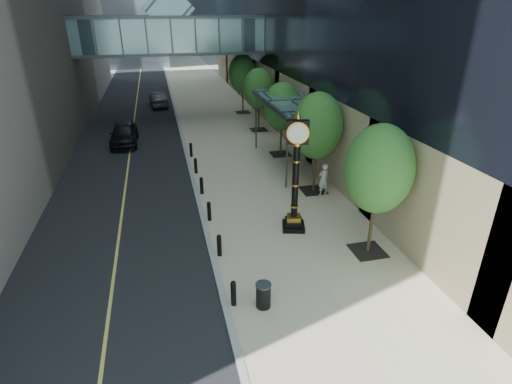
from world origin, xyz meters
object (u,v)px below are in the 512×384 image
car_near (124,134)px  car_far (158,99)px  pedestrian (323,180)px  street_clock (295,183)px  trash_bin (263,296)px

car_near → car_far: size_ratio=1.06×
pedestrian → street_clock: bearing=34.2°
car_near → car_far: car_near is taller
trash_bin → car_near: size_ratio=0.19×
trash_bin → car_far: 33.46m
street_clock → pedestrian: street_clock is taller
trash_bin → pedestrian: size_ratio=0.48×
street_clock → car_near: bearing=134.0°
street_clock → trash_bin: bearing=-103.9°
trash_bin → car_near: bearing=105.5°
street_clock → pedestrian: bearing=64.2°
pedestrian → trash_bin: bearing=41.0°
street_clock → car_far: 28.98m
street_clock → car_near: (-8.51, 15.64, -1.60)m
trash_bin → pedestrian: 9.91m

